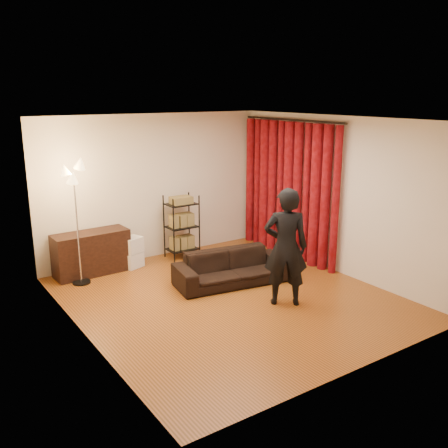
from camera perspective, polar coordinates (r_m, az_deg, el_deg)
floor at (r=7.77m, az=0.63°, el=-8.45°), size 5.00×5.00×0.00m
ceiling at (r=7.14m, az=0.70°, el=11.86°), size 5.00×5.00×0.00m
wall_back at (r=9.46m, az=-8.00°, el=4.22°), size 5.00×0.00×5.00m
wall_front at (r=5.55m, az=15.53°, el=-3.82°), size 5.00×0.00×5.00m
wall_left at (r=6.38m, az=-16.21°, el=-1.44°), size 0.00×5.00×5.00m
wall_right at (r=8.79m, az=12.84°, el=3.18°), size 0.00×5.00×5.00m
curtain_rod at (r=9.36m, az=7.76°, el=11.71°), size 0.04×2.65×0.04m
curtain at (r=9.51m, az=7.40°, el=3.84°), size 0.22×2.65×2.55m
sofa at (r=8.24m, az=0.87°, el=-5.02°), size 1.96×1.03×0.55m
person at (r=7.34m, az=7.07°, el=-2.63°), size 0.77×0.72×1.77m
media_cabinet at (r=8.94m, az=-14.90°, el=-3.22°), size 1.30×0.52×0.75m
storage_boxes at (r=9.12m, az=-10.41°, el=-3.20°), size 0.41×0.37×0.57m
wire_shelf at (r=9.46m, az=-4.86°, el=-0.31°), size 0.57×0.41×1.21m
floor_lamp at (r=8.37m, az=-16.43°, el=-0.14°), size 0.39×0.39×1.99m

